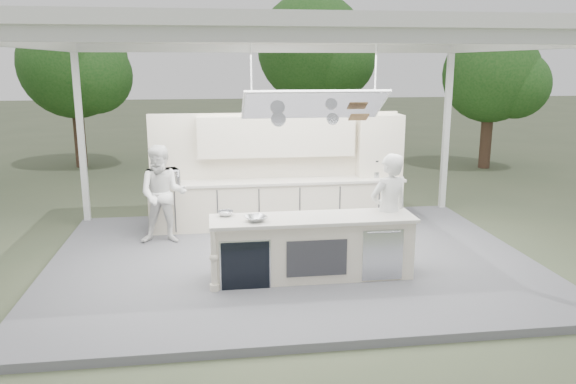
{
  "coord_description": "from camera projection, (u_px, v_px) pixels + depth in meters",
  "views": [
    {
      "loc": [
        -1.3,
        -8.92,
        3.34
      ],
      "look_at": [
        0.0,
        0.4,
        1.16
      ],
      "focal_mm": 35.0,
      "sensor_mm": 36.0,
      "label": 1
    }
  ],
  "objects": [
    {
      "name": "head_chef",
      "position": [
        389.0,
        212.0,
        8.82
      ],
      "size": [
        0.79,
        0.64,
        1.86
      ],
      "primitive_type": "imported",
      "rotation": [
        0.0,
        0.0,
        3.47
      ],
      "color": "white",
      "rests_on": "stage_deck"
    },
    {
      "name": "bowl_large",
      "position": [
        256.0,
        219.0,
        8.22
      ],
      "size": [
        0.41,
        0.41,
        0.08
      ],
      "primitive_type": "imported",
      "rotation": [
        0.0,
        0.0,
        0.38
      ],
      "color": "silver",
      "rests_on": "demo_island"
    },
    {
      "name": "ground",
      "position": [
        291.0,
        264.0,
        9.53
      ],
      "size": [
        90.0,
        90.0,
        0.0
      ],
      "primitive_type": "plane",
      "color": "#4C5339",
      "rests_on": "ground"
    },
    {
      "name": "tent",
      "position": [
        292.0,
        38.0,
        8.69
      ],
      "size": [
        8.2,
        6.2,
        3.86
      ],
      "color": "white",
      "rests_on": "ground"
    },
    {
      "name": "tree_cluster",
      "position": [
        243.0,
        64.0,
        18.2
      ],
      "size": [
        19.55,
        9.4,
        5.85
      ],
      "color": "#432D21",
      "rests_on": "ground"
    },
    {
      "name": "toaster_oven",
      "position": [
        163.0,
        177.0,
        10.6
      ],
      "size": [
        0.64,
        0.52,
        0.31
      ],
      "primitive_type": "imported",
      "rotation": [
        0.0,
        0.0,
        0.3
      ],
      "color": "silver",
      "rests_on": "back_counter"
    },
    {
      "name": "bowl_small",
      "position": [
        226.0,
        213.0,
        8.51
      ],
      "size": [
        0.26,
        0.26,
        0.07
      ],
      "primitive_type": "imported",
      "rotation": [
        0.0,
        0.0,
        -0.1
      ],
      "color": "silver",
      "rests_on": "demo_island"
    },
    {
      "name": "sous_chef",
      "position": [
        163.0,
        194.0,
        10.12
      ],
      "size": [
        0.91,
        0.73,
        1.79
      ],
      "primitive_type": "imported",
      "rotation": [
        0.0,
        0.0,
        -0.06
      ],
      "color": "white",
      "rests_on": "stage_deck"
    },
    {
      "name": "back_counter",
      "position": [
        278.0,
        203.0,
        11.23
      ],
      "size": [
        5.08,
        0.72,
        0.95
      ],
      "color": "beige",
      "rests_on": "stage_deck"
    },
    {
      "name": "back_wall_unit",
      "position": [
        298.0,
        153.0,
        11.28
      ],
      "size": [
        5.05,
        0.48,
        2.25
      ],
      "color": "beige",
      "rests_on": "stage_deck"
    },
    {
      "name": "demo_island",
      "position": [
        311.0,
        247.0,
        8.55
      ],
      "size": [
        3.1,
        0.79,
        0.95
      ],
      "color": "beige",
      "rests_on": "stage_deck"
    },
    {
      "name": "stage_deck",
      "position": [
        291.0,
        261.0,
        9.52
      ],
      "size": [
        8.0,
        6.0,
        0.12
      ],
      "primitive_type": "cube",
      "color": "#5B5A5F",
      "rests_on": "ground"
    }
  ]
}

